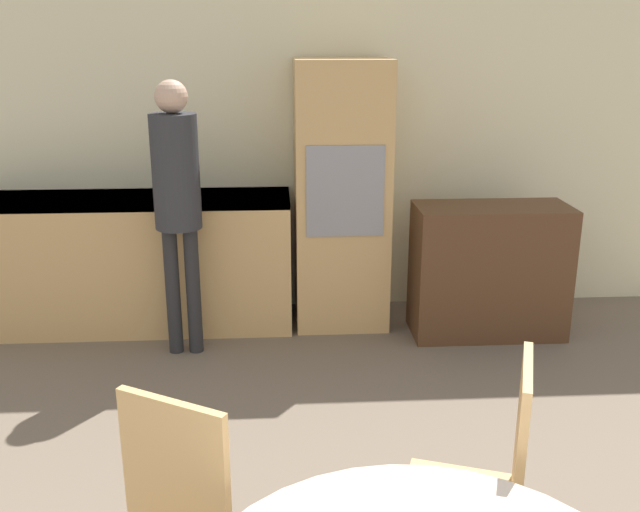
{
  "coord_description": "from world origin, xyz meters",
  "views": [
    {
      "loc": [
        -0.11,
        -0.21,
        2.0
      ],
      "look_at": [
        0.07,
        2.68,
        1.08
      ],
      "focal_mm": 40.0,
      "sensor_mm": 36.0,
      "label": 1
    }
  ],
  "objects_px": {
    "sideboard": "(489,271)",
    "oven_unit": "(341,196)",
    "chair_far_right": "(491,480)",
    "person_standing": "(177,187)"
  },
  "relations": [
    {
      "from": "sideboard",
      "to": "oven_unit",
      "type": "bearing_deg",
      "value": 162.93
    },
    {
      "from": "oven_unit",
      "to": "chair_far_right",
      "type": "xyz_separation_m",
      "value": [
        0.27,
        -2.76,
        -0.38
      ]
    },
    {
      "from": "sideboard",
      "to": "chair_far_right",
      "type": "xyz_separation_m",
      "value": [
        -0.72,
        -2.45,
        0.09
      ]
    },
    {
      "from": "person_standing",
      "to": "oven_unit",
      "type": "bearing_deg",
      "value": 24.94
    },
    {
      "from": "chair_far_right",
      "to": "person_standing",
      "type": "bearing_deg",
      "value": -130.2
    },
    {
      "from": "oven_unit",
      "to": "person_standing",
      "type": "height_order",
      "value": "oven_unit"
    },
    {
      "from": "sideboard",
      "to": "person_standing",
      "type": "height_order",
      "value": "person_standing"
    },
    {
      "from": "sideboard",
      "to": "person_standing",
      "type": "xyz_separation_m",
      "value": [
        -2.04,
        -0.19,
        0.64
      ]
    },
    {
      "from": "oven_unit",
      "to": "sideboard",
      "type": "xyz_separation_m",
      "value": [
        0.98,
        -0.3,
        -0.47
      ]
    },
    {
      "from": "sideboard",
      "to": "person_standing",
      "type": "bearing_deg",
      "value": -174.75
    }
  ]
}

